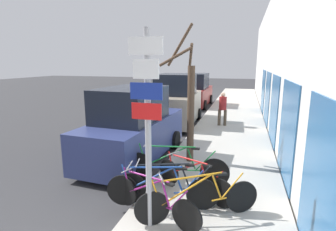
{
  "coord_description": "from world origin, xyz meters",
  "views": [
    {
      "loc": [
        3.14,
        -0.67,
        3.11
      ],
      "look_at": [
        0.83,
        7.24,
        1.42
      ],
      "focal_mm": 28.0,
      "sensor_mm": 36.0,
      "label": 1
    }
  ],
  "objects_px": {
    "bicycle_1": "(199,200)",
    "parked_car_1": "(176,102)",
    "parked_car_0": "(134,128)",
    "parked_car_2": "(195,92)",
    "signpost": "(148,121)",
    "bicycle_4": "(193,179)",
    "pedestrian_near": "(223,107)",
    "bicycle_2": "(162,190)",
    "bicycle_3": "(169,186)",
    "street_tree": "(189,105)",
    "bicycle_0": "(153,200)",
    "bicycle_5": "(176,167)"
  },
  "relations": [
    {
      "from": "parked_car_2",
      "to": "pedestrian_near",
      "type": "xyz_separation_m",
      "value": [
        2.42,
        -6.06,
        0.01
      ]
    },
    {
      "from": "bicycle_1",
      "to": "signpost",
      "type": "bearing_deg",
      "value": 89.4
    },
    {
      "from": "bicycle_1",
      "to": "parked_car_1",
      "type": "xyz_separation_m",
      "value": [
        -2.52,
        8.04,
        0.6
      ]
    },
    {
      "from": "pedestrian_near",
      "to": "parked_car_2",
      "type": "bearing_deg",
      "value": -74.77
    },
    {
      "from": "bicycle_5",
      "to": "parked_car_0",
      "type": "bearing_deg",
      "value": 45.43
    },
    {
      "from": "signpost",
      "to": "parked_car_0",
      "type": "xyz_separation_m",
      "value": [
        -1.78,
        3.4,
        -1.07
      ]
    },
    {
      "from": "parked_car_1",
      "to": "pedestrian_near",
      "type": "distance_m",
      "value": 2.31
    },
    {
      "from": "bicycle_1",
      "to": "parked_car_2",
      "type": "xyz_separation_m",
      "value": [
        -2.65,
        13.9,
        0.5
      ]
    },
    {
      "from": "signpost",
      "to": "bicycle_4",
      "type": "xyz_separation_m",
      "value": [
        0.55,
        1.36,
        -1.6
      ]
    },
    {
      "from": "bicycle_2",
      "to": "parked_car_1",
      "type": "distance_m",
      "value": 8.07
    },
    {
      "from": "parked_car_1",
      "to": "bicycle_3",
      "type": "bearing_deg",
      "value": -77.85
    },
    {
      "from": "signpost",
      "to": "bicycle_3",
      "type": "bearing_deg",
      "value": 79.82
    },
    {
      "from": "bicycle_1",
      "to": "bicycle_4",
      "type": "relative_size",
      "value": 1.13
    },
    {
      "from": "parked_car_0",
      "to": "parked_car_2",
      "type": "relative_size",
      "value": 1.0
    },
    {
      "from": "bicycle_3",
      "to": "bicycle_4",
      "type": "xyz_separation_m",
      "value": [
        0.4,
        0.53,
        -0.03
      ]
    },
    {
      "from": "bicycle_2",
      "to": "street_tree",
      "type": "relative_size",
      "value": 0.57
    },
    {
      "from": "parked_car_0",
      "to": "street_tree",
      "type": "bearing_deg",
      "value": 4.49
    },
    {
      "from": "parked_car_1",
      "to": "street_tree",
      "type": "distance_m",
      "value": 5.4
    },
    {
      "from": "street_tree",
      "to": "bicycle_1",
      "type": "bearing_deg",
      "value": -74.44
    },
    {
      "from": "bicycle_0",
      "to": "street_tree",
      "type": "height_order",
      "value": "street_tree"
    },
    {
      "from": "bicycle_5",
      "to": "parked_car_2",
      "type": "height_order",
      "value": "parked_car_2"
    },
    {
      "from": "bicycle_0",
      "to": "parked_car_1",
      "type": "bearing_deg",
      "value": 31.79
    },
    {
      "from": "bicycle_3",
      "to": "parked_car_0",
      "type": "relative_size",
      "value": 0.49
    },
    {
      "from": "bicycle_5",
      "to": "parked_car_0",
      "type": "relative_size",
      "value": 0.56
    },
    {
      "from": "bicycle_5",
      "to": "pedestrian_near",
      "type": "relative_size",
      "value": 1.66
    },
    {
      "from": "bicycle_3",
      "to": "pedestrian_near",
      "type": "xyz_separation_m",
      "value": [
        0.46,
        7.48,
        0.51
      ]
    },
    {
      "from": "signpost",
      "to": "bicycle_1",
      "type": "relative_size",
      "value": 1.63
    },
    {
      "from": "bicycle_4",
      "to": "parked_car_1",
      "type": "distance_m",
      "value": 7.52
    },
    {
      "from": "pedestrian_near",
      "to": "street_tree",
      "type": "xyz_separation_m",
      "value": [
        -0.6,
        -4.87,
        0.82
      ]
    },
    {
      "from": "bicycle_5",
      "to": "parked_car_0",
      "type": "distance_m",
      "value": 2.45
    },
    {
      "from": "bicycle_1",
      "to": "parked_car_1",
      "type": "relative_size",
      "value": 0.51
    },
    {
      "from": "signpost",
      "to": "bicycle_5",
      "type": "height_order",
      "value": "signpost"
    },
    {
      "from": "bicycle_0",
      "to": "pedestrian_near",
      "type": "relative_size",
      "value": 1.3
    },
    {
      "from": "bicycle_5",
      "to": "parked_car_0",
      "type": "xyz_separation_m",
      "value": [
        -1.81,
        1.58,
        0.49
      ]
    },
    {
      "from": "bicycle_2",
      "to": "parked_car_0",
      "type": "relative_size",
      "value": 0.49
    },
    {
      "from": "parked_car_0",
      "to": "parked_car_1",
      "type": "bearing_deg",
      "value": 92.47
    },
    {
      "from": "bicycle_1",
      "to": "bicycle_4",
      "type": "xyz_separation_m",
      "value": [
        -0.28,
        0.89,
        -0.02
      ]
    },
    {
      "from": "signpost",
      "to": "bicycle_0",
      "type": "relative_size",
      "value": 1.72
    },
    {
      "from": "parked_car_0",
      "to": "street_tree",
      "type": "relative_size",
      "value": 1.16
    },
    {
      "from": "parked_car_2",
      "to": "bicycle_1",
      "type": "bearing_deg",
      "value": -78.74
    },
    {
      "from": "parked_car_1",
      "to": "street_tree",
      "type": "relative_size",
      "value": 1.04
    },
    {
      "from": "parked_car_1",
      "to": "parked_car_2",
      "type": "distance_m",
      "value": 5.86
    },
    {
      "from": "bicycle_2",
      "to": "pedestrian_near",
      "type": "height_order",
      "value": "pedestrian_near"
    },
    {
      "from": "bicycle_3",
      "to": "bicycle_5",
      "type": "height_order",
      "value": "bicycle_5"
    },
    {
      "from": "bicycle_5",
      "to": "street_tree",
      "type": "distance_m",
      "value": 2.08
    },
    {
      "from": "signpost",
      "to": "parked_car_0",
      "type": "relative_size",
      "value": 0.75
    },
    {
      "from": "bicycle_4",
      "to": "pedestrian_near",
      "type": "xyz_separation_m",
      "value": [
        0.06,
        6.95,
        0.54
      ]
    },
    {
      "from": "signpost",
      "to": "bicycle_5",
      "type": "xyz_separation_m",
      "value": [
        0.03,
        1.82,
        -1.55
      ]
    },
    {
      "from": "bicycle_0",
      "to": "parked_car_2",
      "type": "height_order",
      "value": "parked_car_2"
    },
    {
      "from": "parked_car_1",
      "to": "bicycle_0",
      "type": "bearing_deg",
      "value": -79.82
    }
  ]
}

